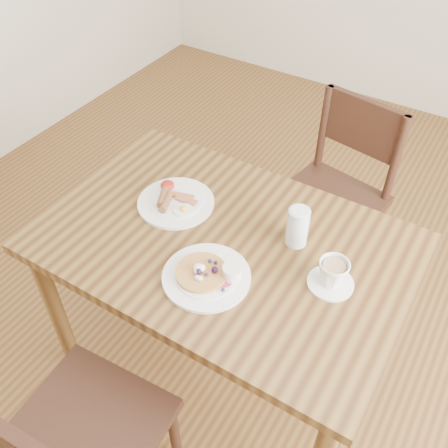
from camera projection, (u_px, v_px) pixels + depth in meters
name	position (u px, v px, depth m)	size (l,w,h in m)	color
ground	(224.00, 361.00, 2.15)	(5.00, 5.00, 0.00)	#553618
dining_table	(224.00, 260.00, 1.70)	(1.20, 0.80, 0.75)	brown
chair_near	(71.00, 440.00, 1.41)	(0.45, 0.45, 0.88)	black
chair_far	(336.00, 189.00, 2.22)	(0.49, 0.49, 0.88)	black
pancake_plate	(208.00, 275.00, 1.50)	(0.27, 0.27, 0.06)	white
breakfast_plate	(175.00, 201.00, 1.75)	(0.27, 0.27, 0.04)	white
teacup_saucer	(332.00, 274.00, 1.46)	(0.14, 0.14, 0.09)	white
water_glass	(298.00, 227.00, 1.57)	(0.07, 0.07, 0.14)	silver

